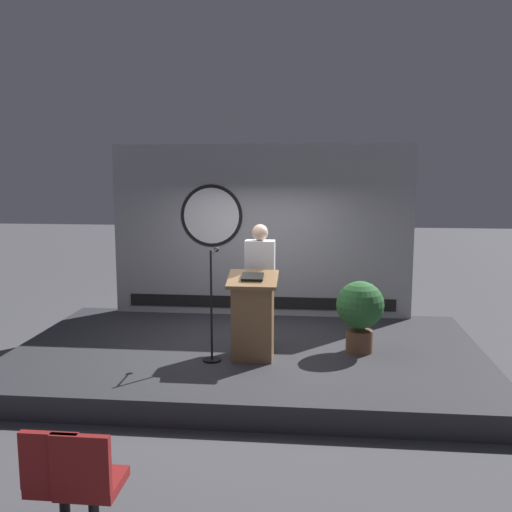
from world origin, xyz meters
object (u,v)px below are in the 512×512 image
speaker_person (260,285)px  audience_chair_right (88,478)px  potted_plant (360,310)px  audience_chair_left (58,475)px  podium (253,317)px  microphone_stand (212,321)px

speaker_person → audience_chair_right: 4.07m
potted_plant → audience_chair_left: bearing=-123.0°
potted_plant → speaker_person: bearing=177.6°
speaker_person → audience_chair_right: size_ratio=1.93×
podium → microphone_stand: bearing=-170.3°
microphone_stand → potted_plant: 1.98m
podium → speaker_person: (0.05, 0.48, 0.33)m
potted_plant → podium: bearing=-163.2°
microphone_stand → potted_plant: size_ratio=1.49×
podium → potted_plant: 1.46m
audience_chair_left → podium: bearing=72.3°
speaker_person → audience_chair_left: bearing=-106.2°
microphone_stand → audience_chair_left: 3.39m
potted_plant → audience_chair_right: bearing=-120.3°
speaker_person → audience_chair_left: (-1.13, -3.89, -0.68)m
microphone_stand → audience_chair_right: size_ratio=1.62×
podium → audience_chair_right: 3.55m
podium → potted_plant: size_ratio=1.17×
podium → speaker_person: 0.58m
audience_chair_right → microphone_stand: bearing=84.3°
microphone_stand → audience_chair_left: (-0.57, -3.32, -0.32)m
microphone_stand → potted_plant: bearing=15.0°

